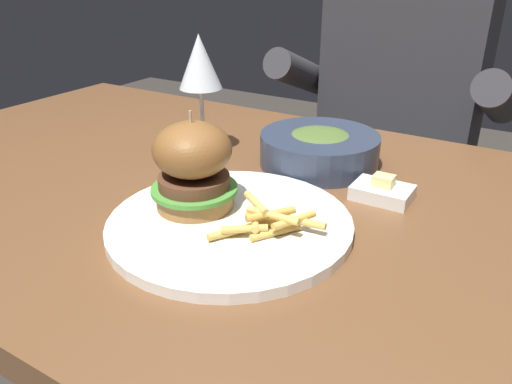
% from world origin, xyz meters
% --- Properties ---
extents(dining_table, '(1.41, 0.76, 0.74)m').
position_xyz_m(dining_table, '(0.00, 0.00, 0.65)').
color(dining_table, brown).
rests_on(dining_table, ground).
extents(main_plate, '(0.31, 0.31, 0.01)m').
position_xyz_m(main_plate, '(0.04, -0.10, 0.75)').
color(main_plate, white).
rests_on(main_plate, dining_table).
extents(burger_sandwich, '(0.11, 0.11, 0.13)m').
position_xyz_m(burger_sandwich, '(-0.02, -0.10, 0.81)').
color(burger_sandwich, '#9E6B38').
rests_on(burger_sandwich, main_plate).
extents(fries_pile, '(0.11, 0.10, 0.03)m').
position_xyz_m(fries_pile, '(0.09, -0.10, 0.77)').
color(fries_pile, '#E0B251').
rests_on(fries_pile, main_plate).
extents(wine_glass, '(0.07, 0.07, 0.20)m').
position_xyz_m(wine_glass, '(-0.16, 0.10, 0.89)').
color(wine_glass, silver).
rests_on(wine_glass, dining_table).
extents(butter_dish, '(0.08, 0.06, 0.04)m').
position_xyz_m(butter_dish, '(0.18, 0.08, 0.75)').
color(butter_dish, white).
rests_on(butter_dish, dining_table).
extents(soup_bowl, '(0.19, 0.19, 0.06)m').
position_xyz_m(soup_bowl, '(0.04, 0.15, 0.77)').
color(soup_bowl, '#2D384C').
rests_on(soup_bowl, dining_table).
extents(diner_person, '(0.51, 0.36, 1.18)m').
position_xyz_m(diner_person, '(0.03, 0.66, 0.56)').
color(diner_person, '#282833').
rests_on(diner_person, ground).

